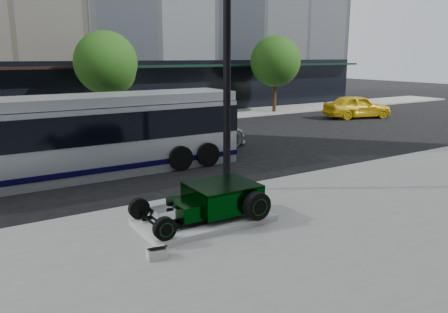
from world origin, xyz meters
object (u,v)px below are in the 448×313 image
lamppost (227,77)px  white_sedan (195,133)px  yellow_taxi (357,106)px  hot_rod (215,199)px  transit_bus (80,136)px

lamppost → white_sedan: bearing=70.3°
lamppost → yellow_taxi: (17.22, 9.86, -2.88)m
hot_rod → transit_bus: 7.03m
hot_rod → yellow_taxi: size_ratio=0.67×
hot_rod → yellow_taxi: (18.93, 11.98, 0.12)m
transit_bus → white_sedan: size_ratio=2.22×
hot_rod → white_sedan: (4.02, 8.58, 0.09)m
transit_bus → white_sedan: 6.00m
white_sedan → yellow_taxi: (14.91, 3.41, 0.02)m
white_sedan → yellow_taxi: size_ratio=1.14×
hot_rod → lamppost: bearing=51.2°
hot_rod → yellow_taxi: bearing=32.3°
hot_rod → yellow_taxi: yellow_taxi is taller
lamppost → yellow_taxi: lamppost is taller
transit_bus → yellow_taxi: (20.59, 5.20, -0.67)m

